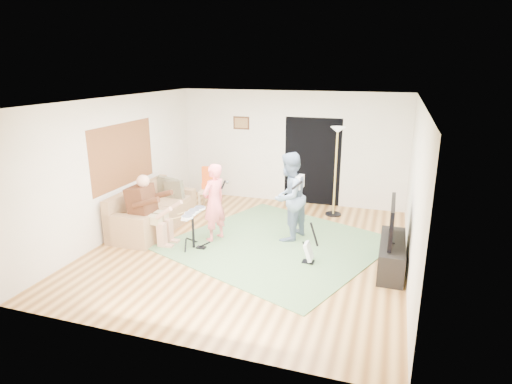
% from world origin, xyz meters
% --- Properties ---
extents(floor, '(6.00, 6.00, 0.00)m').
position_xyz_m(floor, '(0.00, 0.00, 0.00)').
color(floor, brown).
rests_on(floor, ground).
extents(walls, '(5.50, 6.00, 2.70)m').
position_xyz_m(walls, '(0.00, 0.00, 1.35)').
color(walls, silver).
rests_on(walls, floor).
extents(ceiling, '(6.00, 6.00, 0.00)m').
position_xyz_m(ceiling, '(0.00, 0.00, 2.70)').
color(ceiling, white).
rests_on(ceiling, walls).
extents(window_blinds, '(0.00, 2.05, 2.05)m').
position_xyz_m(window_blinds, '(-2.74, 0.20, 1.55)').
color(window_blinds, brown).
rests_on(window_blinds, walls).
extents(doorway, '(2.10, 0.00, 2.10)m').
position_xyz_m(doorway, '(0.55, 2.99, 1.05)').
color(doorway, black).
rests_on(doorway, walls).
extents(picture_frame, '(0.42, 0.03, 0.32)m').
position_xyz_m(picture_frame, '(-1.25, 2.99, 1.90)').
color(picture_frame, '#3F2314').
rests_on(picture_frame, walls).
extents(area_rug, '(4.52, 4.48, 0.02)m').
position_xyz_m(area_rug, '(0.43, 0.32, 0.01)').
color(area_rug, '#517547').
rests_on(area_rug, floor).
extents(sofa, '(0.89, 2.15, 0.87)m').
position_xyz_m(sofa, '(-2.30, 0.32, 0.29)').
color(sofa, '#9E774F').
rests_on(sofa, floor).
extents(drummer, '(0.86, 0.48, 1.33)m').
position_xyz_m(drummer, '(-1.88, -0.33, 0.52)').
color(drummer, '#4A2615').
rests_on(drummer, sofa).
extents(drum_kit, '(0.40, 0.72, 0.74)m').
position_xyz_m(drum_kit, '(-1.00, -0.33, 0.32)').
color(drum_kit, black).
rests_on(drum_kit, floor).
extents(singer, '(0.54, 0.64, 1.51)m').
position_xyz_m(singer, '(-0.79, 0.17, 0.76)').
color(singer, '#FF6E73').
rests_on(singer, floor).
extents(microphone, '(0.06, 0.06, 0.24)m').
position_xyz_m(microphone, '(-0.59, 0.17, 1.13)').
color(microphone, black).
rests_on(microphone, singer).
extents(guitarist, '(0.86, 0.99, 1.71)m').
position_xyz_m(guitarist, '(0.55, 0.66, 0.86)').
color(guitarist, '#6F84A2').
rests_on(guitarist, floor).
extents(guitar_held, '(0.18, 0.61, 0.26)m').
position_xyz_m(guitar_held, '(0.75, 0.66, 1.17)').
color(guitar_held, white).
rests_on(guitar_held, guitarist).
extents(guitar_spare, '(0.27, 0.24, 0.75)m').
position_xyz_m(guitar_spare, '(1.16, -0.28, 0.21)').
color(guitar_spare, black).
rests_on(guitar_spare, floor).
extents(torchiere_lamp, '(0.36, 0.36, 2.00)m').
position_xyz_m(torchiere_lamp, '(1.20, 2.33, 1.37)').
color(torchiere_lamp, black).
rests_on(torchiere_lamp, floor).
extents(dining_chair, '(0.49, 0.51, 1.00)m').
position_xyz_m(dining_chair, '(-1.61, 1.79, 0.36)').
color(dining_chair, '#D0B587').
rests_on(dining_chair, floor).
extents(tv_cabinet, '(0.40, 1.40, 0.50)m').
position_xyz_m(tv_cabinet, '(2.50, -0.08, 0.25)').
color(tv_cabinet, black).
rests_on(tv_cabinet, floor).
extents(television, '(0.06, 1.12, 0.65)m').
position_xyz_m(television, '(2.45, -0.08, 0.85)').
color(television, black).
rests_on(television, tv_cabinet).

